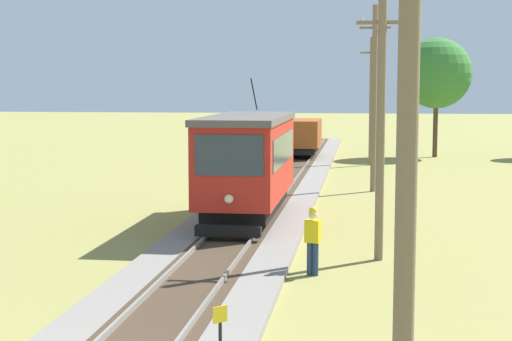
# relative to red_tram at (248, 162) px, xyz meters

# --- Properties ---
(red_tram) EXTENTS (2.60, 8.54, 4.79)m
(red_tram) POSITION_rel_red_tram_xyz_m (0.00, 0.00, 0.00)
(red_tram) COLOR red
(red_tram) RESTS_ON rail_right
(freight_car) EXTENTS (2.40, 5.20, 2.31)m
(freight_car) POSITION_rel_red_tram_xyz_m (-0.00, 24.51, -0.64)
(freight_car) COLOR #93471E
(freight_car) RESTS_ON rail_right
(utility_pole_foreground) EXTENTS (1.40, 0.33, 8.32)m
(utility_pole_foreground) POSITION_rel_red_tram_xyz_m (4.46, -18.71, 2.06)
(utility_pole_foreground) COLOR #7A664C
(utility_pole_foreground) RESTS_ON ground
(utility_pole_near_tram) EXTENTS (1.40, 0.39, 7.45)m
(utility_pole_near_tram) POSITION_rel_red_tram_xyz_m (4.46, -5.43, 1.63)
(utility_pole_near_tram) COLOR #7A664C
(utility_pole_near_tram) RESTS_ON ground
(utility_pole_mid) EXTENTS (1.40, 0.44, 8.45)m
(utility_pole_mid) POSITION_rel_red_tram_xyz_m (4.46, 9.21, 2.13)
(utility_pole_mid) COLOR #7A664C
(utility_pole_mid) RESTS_ON ground
(utility_pole_far) EXTENTS (1.40, 0.41, 7.75)m
(utility_pole_far) POSITION_rel_red_tram_xyz_m (4.46, 21.50, 1.78)
(utility_pole_far) COLOR #7A664C
(utility_pole_far) RESTS_ON ground
(trackside_signal_marker) EXTENTS (0.21, 0.21, 1.18)m
(trackside_signal_marker) POSITION_rel_red_tram_xyz_m (1.64, -14.73, -1.53)
(trackside_signal_marker) COLOR black
(trackside_signal_marker) RESTS_ON ground
(gravel_pile) EXTENTS (2.66, 2.66, 1.27)m
(gravel_pile) POSITION_rel_red_tram_xyz_m (-5.38, 26.20, -1.56)
(gravel_pile) COLOR #9E998E
(gravel_pile) RESTS_ON ground
(track_worker) EXTENTS (0.43, 0.34, 1.78)m
(track_worker) POSITION_rel_red_tram_xyz_m (2.74, -7.43, -1.21)
(track_worker) COLOR navy
(track_worker) RESTS_ON ground
(tree_left_far) EXTENTS (4.74, 4.74, 8.03)m
(tree_left_far) POSITION_rel_red_tram_xyz_m (8.85, 27.84, 3.46)
(tree_left_far) COLOR #4C3823
(tree_left_far) RESTS_ON ground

